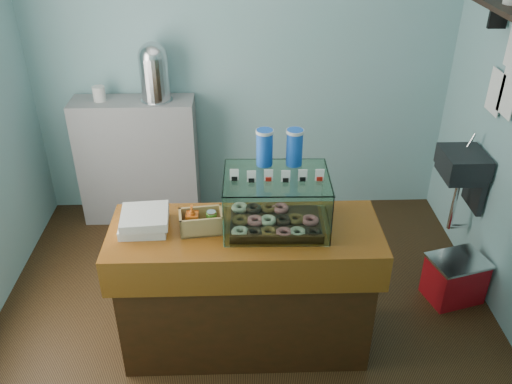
{
  "coord_description": "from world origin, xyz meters",
  "views": [
    {
      "loc": [
        -0.02,
        -2.85,
        2.7
      ],
      "look_at": [
        0.07,
        -0.15,
        1.09
      ],
      "focal_mm": 38.0,
      "sensor_mm": 36.0,
      "label": 1
    }
  ],
  "objects_px": {
    "counter": "(246,288)",
    "red_cooler": "(455,278)",
    "display_case": "(276,198)",
    "coffee_urn": "(154,71)"
  },
  "relations": [
    {
      "from": "counter",
      "to": "display_case",
      "type": "xyz_separation_m",
      "value": [
        0.18,
        0.07,
        0.61
      ]
    },
    {
      "from": "coffee_urn",
      "to": "counter",
      "type": "bearing_deg",
      "value": -66.17
    },
    {
      "from": "display_case",
      "to": "counter",
      "type": "bearing_deg",
      "value": -157.71
    },
    {
      "from": "counter",
      "to": "display_case",
      "type": "bearing_deg",
      "value": 21.19
    },
    {
      "from": "counter",
      "to": "red_cooler",
      "type": "height_order",
      "value": "counter"
    },
    {
      "from": "coffee_urn",
      "to": "red_cooler",
      "type": "xyz_separation_m",
      "value": [
        2.2,
        -1.18,
        -1.18
      ]
    },
    {
      "from": "display_case",
      "to": "coffee_urn",
      "type": "bearing_deg",
      "value": 121.29
    },
    {
      "from": "counter",
      "to": "coffee_urn",
      "type": "relative_size",
      "value": 3.37
    },
    {
      "from": "counter",
      "to": "red_cooler",
      "type": "distance_m",
      "value": 1.58
    },
    {
      "from": "display_case",
      "to": "red_cooler",
      "type": "relative_size",
      "value": 1.34
    }
  ]
}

